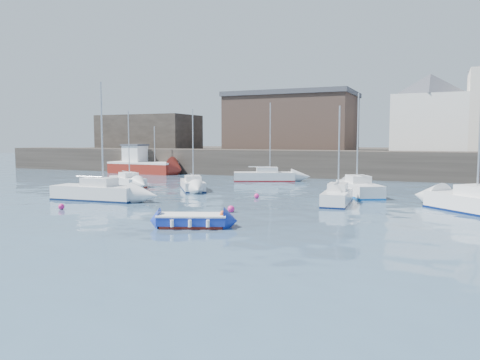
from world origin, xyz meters
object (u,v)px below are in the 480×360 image
at_px(blue_dinghy, 192,220).
at_px(sailboat_e, 128,181).
at_px(buoy_far, 257,198).
at_px(sailboat_c, 337,197).
at_px(fishing_boat, 142,164).
at_px(buoy_near, 61,209).
at_px(sailboat_h, 264,176).
at_px(buoy_mid, 231,212).
at_px(sailboat_a, 96,192).
at_px(sailboat_b, 193,185).
at_px(sailboat_f, 359,188).

bearing_deg(blue_dinghy, sailboat_e, 135.09).
xyz_separation_m(sailboat_e, buoy_far, (14.30, -3.79, -0.45)).
bearing_deg(sailboat_e, sailboat_c, -12.42).
bearing_deg(fishing_boat, buoy_near, -63.87).
bearing_deg(sailboat_c, sailboat_h, 126.76).
xyz_separation_m(buoy_near, buoy_mid, (10.00, 3.13, 0.00)).
distance_m(fishing_boat, sailboat_c, 33.47).
xyz_separation_m(sailboat_a, sailboat_b, (2.85, 8.69, -0.14)).
distance_m(sailboat_e, buoy_near, 14.61).
bearing_deg(sailboat_f, sailboat_h, 141.92).
bearing_deg(buoy_far, sailboat_e, 165.15).
xyz_separation_m(blue_dinghy, buoy_near, (-10.21, 1.87, -0.36)).
relative_size(buoy_near, buoy_far, 1.01).
relative_size(sailboat_c, buoy_far, 17.69).
bearing_deg(buoy_far, sailboat_h, 108.36).
bearing_deg(sailboat_a, blue_dinghy, -28.79).
relative_size(sailboat_f, buoy_mid, 18.72).
height_order(fishing_boat, sailboat_a, sailboat_a).
relative_size(blue_dinghy, buoy_far, 9.99).
bearing_deg(buoy_near, sailboat_e, 111.34).
bearing_deg(sailboat_h, buoy_far, -71.64).
relative_size(sailboat_e, buoy_mid, 16.49).
distance_m(sailboat_a, sailboat_c, 16.66).
bearing_deg(fishing_boat, sailboat_a, -61.59).
xyz_separation_m(sailboat_a, buoy_mid, (10.94, -1.12, -0.58)).
height_order(sailboat_c, sailboat_f, sailboat_f).
bearing_deg(buoy_near, sailboat_c, 31.35).
xyz_separation_m(sailboat_a, sailboat_e, (-4.37, 9.34, -0.13)).
relative_size(sailboat_a, sailboat_b, 1.22).
height_order(sailboat_f, buoy_far, sailboat_f).
xyz_separation_m(fishing_boat, sailboat_h, (17.88, -4.02, -0.62)).
bearing_deg(buoy_mid, sailboat_b, 129.54).
height_order(buoy_near, buoy_far, buoy_near).
relative_size(fishing_boat, sailboat_a, 1.09).
bearing_deg(sailboat_c, buoy_far, 173.55).
height_order(sailboat_b, buoy_far, sailboat_b).
relative_size(buoy_mid, buoy_far, 1.14).
bearing_deg(sailboat_e, sailboat_a, -64.93).
bearing_deg(blue_dinghy, sailboat_c, 66.50).
xyz_separation_m(sailboat_h, buoy_near, (-4.60, -23.03, -0.52)).
distance_m(fishing_boat, sailboat_a, 25.92).
distance_m(sailboat_b, sailboat_c, 13.63).
relative_size(blue_dinghy, fishing_boat, 0.41).
bearing_deg(blue_dinghy, sailboat_b, 119.27).
height_order(sailboat_c, buoy_far, sailboat_c).
bearing_deg(buoy_mid, fishing_boat, 134.21).
relative_size(sailboat_h, buoy_far, 21.66).
distance_m(blue_dinghy, sailboat_b, 16.98).
distance_m(sailboat_f, sailboat_h, 13.88).
relative_size(sailboat_b, sailboat_e, 0.98).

